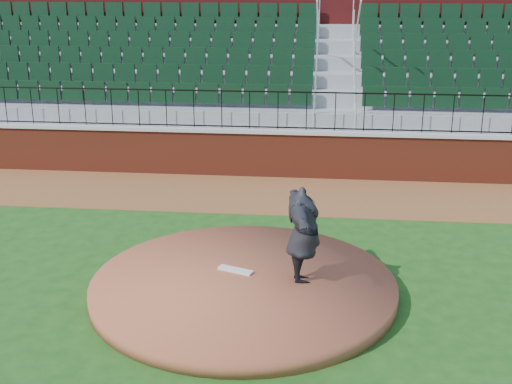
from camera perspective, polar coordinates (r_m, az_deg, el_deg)
ground at (r=11.64m, az=-0.79°, el=-8.37°), size 90.00×90.00×0.00m
warning_track at (r=16.63m, az=1.42°, el=-0.14°), size 34.00×3.20×0.01m
field_wall at (r=17.99m, az=1.86°, el=3.23°), size 34.00×0.35×1.20m
wall_cap at (r=17.84m, az=1.88°, el=5.25°), size 34.00×0.45×0.10m
wall_railing at (r=17.73m, az=1.89°, el=6.98°), size 34.00×0.05×1.00m
seating_stands at (r=20.33m, az=2.49°, el=9.81°), size 34.00×5.10×4.60m
concourse_wall at (r=23.05m, az=2.96°, el=11.88°), size 34.00×0.50×5.50m
pitchers_mound at (r=11.47m, az=-1.08°, el=-8.09°), size 5.20×5.20×0.25m
pitching_rubber at (r=11.73m, az=-1.77°, el=-6.70°), size 0.65×0.38×0.04m
pitcher at (r=11.08m, az=4.07°, el=-3.68°), size 0.84×2.11×1.67m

